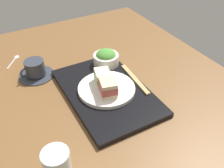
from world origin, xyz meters
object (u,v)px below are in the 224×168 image
(chopsticks_pair, at_px, (135,79))
(sandwich_far, at_px, (104,77))
(salad_bowl, at_px, (106,58))
(coffee_cup, at_px, (35,70))
(teaspoon, at_px, (15,58))
(sandwich_plate, at_px, (106,89))
(sandwich_near, at_px, (107,87))
(drinking_glass, at_px, (58,168))

(chopsticks_pair, bearing_deg, sandwich_far, 78.05)
(sandwich_far, relative_size, salad_bowl, 0.75)
(coffee_cup, xyz_separation_m, teaspoon, (0.16, 0.05, -0.03))
(sandwich_plate, xyz_separation_m, teaspoon, (0.40, 0.23, -0.02))
(sandwich_near, height_order, chopsticks_pair, sandwich_near)
(sandwich_far, bearing_deg, coffee_cup, 43.34)
(sandwich_far, height_order, teaspoon, sandwich_far)
(sandwich_far, bearing_deg, sandwich_plate, 164.45)
(teaspoon, bearing_deg, sandwich_plate, -149.82)
(drinking_glass, bearing_deg, sandwich_plate, -46.55)
(salad_bowl, distance_m, drinking_glass, 0.52)
(coffee_cup, bearing_deg, chopsticks_pair, -126.49)
(sandwich_plate, relative_size, drinking_glass, 1.80)
(sandwich_far, relative_size, coffee_cup, 0.55)
(drinking_glass, height_order, teaspoon, drinking_glass)
(coffee_cup, bearing_deg, teaspoon, 15.62)
(sandwich_plate, distance_m, drinking_glass, 0.36)
(chopsticks_pair, bearing_deg, coffee_cup, 53.51)
(sandwich_plate, height_order, chopsticks_pair, sandwich_plate)
(sandwich_near, xyz_separation_m, salad_bowl, (0.18, -0.09, -0.01))
(chopsticks_pair, xyz_separation_m, drinking_glass, (-0.25, 0.38, 0.03))
(sandwich_far, relative_size, drinking_glass, 0.67)
(salad_bowl, xyz_separation_m, drinking_glass, (-0.39, 0.34, 0.01))
(sandwich_plate, relative_size, chopsticks_pair, 1.03)
(drinking_glass, bearing_deg, sandwich_near, -49.18)
(chopsticks_pair, xyz_separation_m, teaspoon, (0.39, 0.36, -0.02))
(sandwich_near, xyz_separation_m, chopsticks_pair, (0.03, -0.13, -0.04))
(coffee_cup, bearing_deg, drinking_glass, 171.37)
(sandwich_near, height_order, salad_bowl, sandwich_near)
(chopsticks_pair, xyz_separation_m, coffee_cup, (0.23, 0.31, 0.01))
(salad_bowl, bearing_deg, chopsticks_pair, -163.16)
(salad_bowl, relative_size, coffee_cup, 0.74)
(teaspoon, bearing_deg, sandwich_far, -147.08)
(sandwich_far, xyz_separation_m, salad_bowl, (0.12, -0.07, -0.01))
(sandwich_plate, relative_size, sandwich_near, 2.69)
(teaspoon, bearing_deg, chopsticks_pair, -137.90)
(salad_bowl, height_order, teaspoon, salad_bowl)
(salad_bowl, bearing_deg, drinking_glass, 139.28)
(salad_bowl, relative_size, teaspoon, 1.07)
(salad_bowl, height_order, chopsticks_pair, salad_bowl)
(sandwich_plate, height_order, drinking_glass, drinking_glass)
(sandwich_far, distance_m, chopsticks_pair, 0.12)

